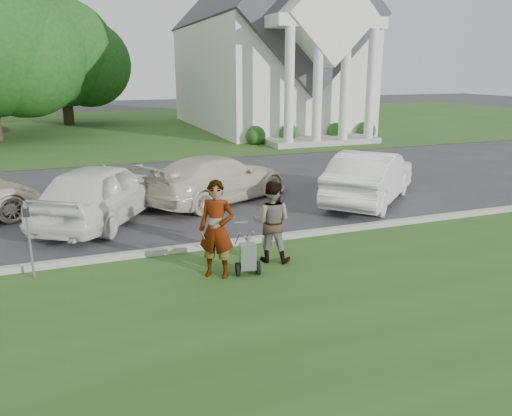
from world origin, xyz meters
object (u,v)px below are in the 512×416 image
church (266,39)px  car_d (370,177)px  striping_cart (248,257)px  person_right (271,222)px  person_left (217,230)px  car_c (217,179)px  parking_meter_near (273,208)px  parking_meter_far (29,234)px  tree_back (63,58)px  car_b (102,192)px

church → car_d: (-4.51, -20.20, -5.15)m
striping_cart → car_d: (5.41, 4.09, 0.41)m
car_d → person_right: bearing=84.5°
person_left → person_right: bearing=49.8°
church → car_c: (-8.86, -18.50, -5.23)m
person_right → car_c: bearing=-63.6°
church → car_c: size_ratio=4.91×
striping_cart → parking_meter_near: bearing=60.9°
parking_meter_far → church: bearing=58.9°
striping_cart → person_right: 1.02m
parking_meter_near → person_right: bearing=-114.1°
parking_meter_far → car_d: bearing=16.6°
church → striping_cart: 26.82m
person_left → person_right: 1.36m
person_right → car_d: (4.69, 3.55, -0.07)m
tree_back → parking_meter_far: size_ratio=6.56×
church → car_b: (-12.34, -19.51, -5.13)m
person_left → car_b: 4.99m
church → car_b: 23.65m
person_left → car_b: size_ratio=0.41×
person_right → car_c: 5.27m
parking_meter_far → car_b: size_ratio=0.31×
person_right → car_d: 5.89m
church → parking_meter_far: bearing=-121.1°
person_right → tree_back: bearing=-52.9°
person_right → parking_meter_far: 4.76m
parking_meter_near → car_b: size_ratio=0.31×
tree_back → car_d: bearing=-72.6°
parking_meter_far → car_c: bearing=41.8°
parking_meter_far → car_b: car_b is taller
tree_back → striping_cart: (3.09, -31.17, -4.35)m
striping_cart → tree_back: bearing=104.7°
car_c → car_d: size_ratio=1.03×
church → tree_back: church is taller
car_b → person_left: bearing=143.7°
parking_meter_far → car_d: car_d is taller
parking_meter_far → car_b: 3.82m
church → parking_meter_far: church is taller
church → tree_back: 14.77m
person_right → car_b: person_right is taller
parking_meter_far → car_c: size_ratio=0.30×
striping_cart → car_b: (-2.42, 4.78, 0.43)m
person_right → striping_cart: bearing=66.9°
tree_back → car_b: tree_back is taller
parking_meter_near → car_c: size_ratio=0.30×
car_c → person_right: bearing=149.0°
tree_back → person_left: tree_back is taller
parking_meter_near → car_d: size_ratio=0.30×
parking_meter_near → car_b: car_b is taller
car_d → car_c: bearing=26.0°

